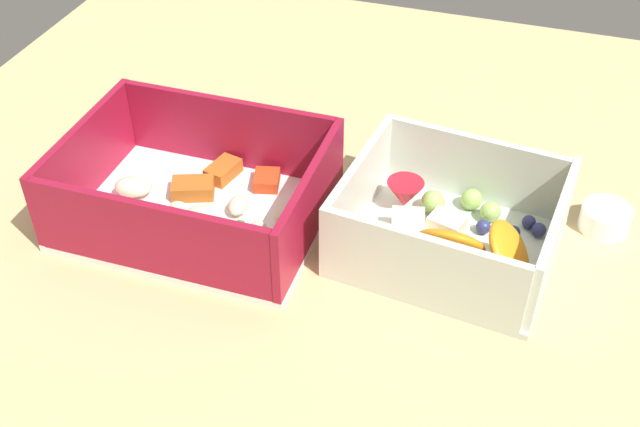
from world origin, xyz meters
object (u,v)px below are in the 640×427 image
at_px(paper_cup_liner, 605,218).
at_px(pasta_container, 197,198).
at_px(fruit_bowl, 450,228).
at_px(candy_bar, 420,149).

bearing_deg(paper_cup_liner, pasta_container, -163.58).
height_order(fruit_bowl, paper_cup_liner, fruit_bowl).
xyz_separation_m(pasta_container, paper_cup_liner, (0.30, 0.09, -0.01)).
height_order(pasta_container, fruit_bowl, pasta_container).
xyz_separation_m(fruit_bowl, paper_cup_liner, (0.11, 0.06, -0.01)).
xyz_separation_m(pasta_container, fruit_bowl, (0.19, 0.02, 0.00)).
bearing_deg(fruit_bowl, pasta_container, -172.63).
distance_m(candy_bar, paper_cup_liner, 0.16).
bearing_deg(pasta_container, fruit_bowl, 7.63).
relative_size(fruit_bowl, paper_cup_liner, 4.31).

